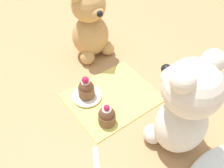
% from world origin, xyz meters
% --- Properties ---
extents(ground_plane, '(4.00, 4.00, 0.00)m').
position_xyz_m(ground_plane, '(0.00, 0.00, 0.00)').
color(ground_plane, tan).
extents(knitted_placemat, '(0.23, 0.19, 0.01)m').
position_xyz_m(knitted_placemat, '(0.00, 0.00, 0.00)').
color(knitted_placemat, '#E0D166').
rests_on(knitted_placemat, ground_plane).
extents(teddy_bear_cream, '(0.13, 0.14, 0.26)m').
position_xyz_m(teddy_bear_cream, '(-0.04, 0.20, 0.13)').
color(teddy_bear_cream, silver).
rests_on(teddy_bear_cream, ground_plane).
extents(teddy_bear_tan, '(0.12, 0.12, 0.23)m').
position_xyz_m(teddy_bear_tan, '(-0.06, -0.20, 0.11)').
color(teddy_bear_tan, tan).
rests_on(teddy_bear_tan, ground_plane).
extents(cupcake_near_cream_bear, '(0.05, 0.05, 0.06)m').
position_xyz_m(cupcake_near_cream_bear, '(0.06, 0.06, 0.03)').
color(cupcake_near_cream_bear, brown).
rests_on(cupcake_near_cream_bear, knitted_placemat).
extents(saucer_plate, '(0.08, 0.08, 0.01)m').
position_xyz_m(saucer_plate, '(0.06, -0.04, 0.01)').
color(saucer_plate, white).
rests_on(saucer_plate, knitted_placemat).
extents(cupcake_near_tan_bear, '(0.04, 0.04, 0.07)m').
position_xyz_m(cupcake_near_tan_bear, '(0.06, -0.04, 0.04)').
color(cupcake_near_tan_bear, brown).
rests_on(cupcake_near_tan_bear, saucer_plate).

